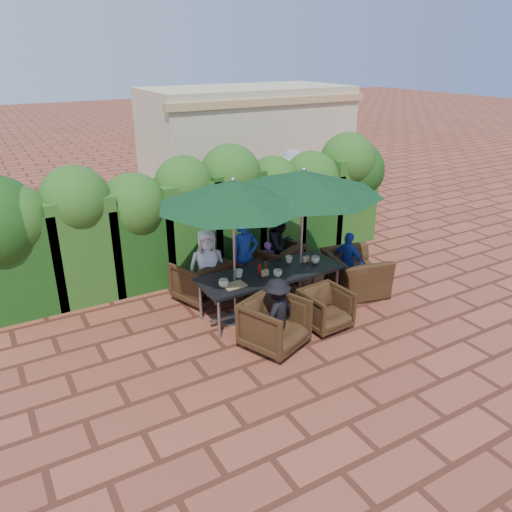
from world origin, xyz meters
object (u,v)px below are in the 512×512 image
umbrella_left (233,193)px  chair_far_right (277,261)px  dining_table (271,276)px  chair_near_right (326,307)px  chair_far_mid (246,270)px  chair_end_right (355,267)px  chair_far_left (200,278)px  chair_near_left (275,322)px  umbrella_right (304,182)px

umbrella_left → chair_far_right: 2.48m
dining_table → chair_near_right: bearing=-60.1°
umbrella_left → chair_near_right: 2.38m
chair_far_mid → chair_end_right: (1.68, -1.14, 0.13)m
chair_far_mid → chair_far_right: 0.65m
chair_far_left → chair_far_mid: 0.95m
chair_far_right → chair_near_left: size_ratio=1.00×
umbrella_right → chair_far_right: (0.12, 0.95, -1.78)m
dining_table → umbrella_right: 1.66m
umbrella_left → chair_far_mid: 2.25m
chair_far_left → chair_end_right: (2.63, -1.13, 0.07)m
chair_near_right → umbrella_right: bearing=78.7°
umbrella_left → chair_near_right: umbrella_left is taller
chair_far_mid → chair_far_right: size_ratio=0.84×
chair_far_right → chair_end_right: bearing=111.1°
umbrella_right → chair_near_left: bearing=-139.0°
dining_table → chair_near_left: size_ratio=2.91×
chair_far_right → chair_end_right: chair_end_right is taller
chair_far_mid → chair_end_right: size_ratio=0.64×
umbrella_left → umbrella_right: (1.31, 0.01, 0.00)m
chair_far_mid → umbrella_left: bearing=30.8°
chair_far_left → chair_near_right: 2.35m
chair_far_left → chair_far_right: size_ratio=0.98×
chair_near_right → chair_end_right: size_ratio=0.64×
chair_near_left → chair_far_right: bearing=35.1°
chair_far_right → chair_near_right: 1.88m
chair_far_right → chair_near_right: size_ratio=1.19×
chair_end_right → chair_near_left: bearing=123.3°
chair_end_right → chair_near_right: bearing=134.3°
chair_far_right → chair_end_right: 1.50m
chair_far_right → umbrella_right: bearing=60.3°
umbrella_left → chair_far_left: bearing=99.7°
umbrella_right → umbrella_left: bearing=-179.6°
umbrella_right → chair_near_right: 2.07m
dining_table → chair_far_mid: bearing=84.4°
umbrella_right → dining_table: bearing=-177.5°
umbrella_left → chair_far_right: size_ratio=2.87×
chair_far_mid → chair_far_right: bearing=152.8°
umbrella_left → chair_near_left: size_ratio=2.86×
umbrella_right → chair_near_left: size_ratio=3.06×
chair_far_left → chair_near_right: (1.36, -1.91, -0.06)m
dining_table → umbrella_right: bearing=2.5°
umbrella_left → chair_near_left: bearing=-81.2°
chair_near_left → umbrella_left: bearing=76.9°
chair_far_left → chair_far_right: chair_far_right is taller
umbrella_right → chair_far_right: size_ratio=3.07×
umbrella_left → chair_far_right: bearing=34.0°
umbrella_right → chair_end_right: 2.07m
dining_table → umbrella_right: umbrella_right is taller
umbrella_left → chair_near_right: bearing=-37.3°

